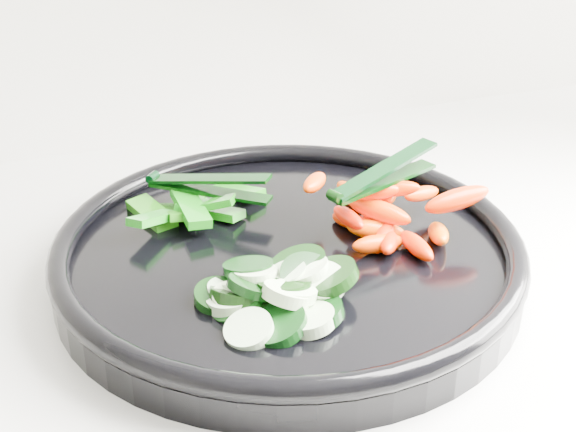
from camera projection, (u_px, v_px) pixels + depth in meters
name	position (u px, v px, depth m)	size (l,w,h in m)	color
veggie_tray	(288.00, 254.00, 0.64)	(0.37, 0.37, 0.04)	black
cucumber_pile	(274.00, 293.00, 0.57)	(0.13, 0.11, 0.04)	black
carrot_pile	(385.00, 212.00, 0.66)	(0.14, 0.15, 0.05)	#FF2D00
pepper_pile	(191.00, 207.00, 0.69)	(0.13, 0.10, 0.04)	#156A0A
tong_carrot	(381.00, 176.00, 0.64)	(0.11, 0.05, 0.02)	black
tong_pepper	(206.00, 184.00, 0.69)	(0.10, 0.08, 0.02)	black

